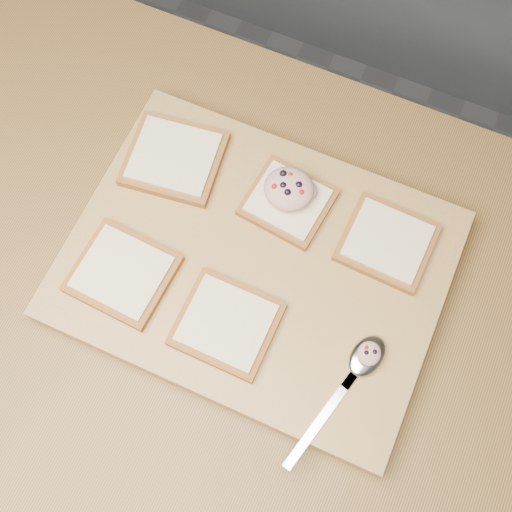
{
  "coord_description": "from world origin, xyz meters",
  "views": [
    {
      "loc": [
        0.2,
        -0.21,
        1.73
      ],
      "look_at": [
        0.08,
        0.05,
        0.96
      ],
      "focal_mm": 45.0,
      "sensor_mm": 36.0,
      "label": 1
    }
  ],
  "objects_px": {
    "cutting_board": "(256,267)",
    "bread_far_center": "(288,202)",
    "tuna_salad_dollop": "(289,189)",
    "spoon": "(361,365)"
  },
  "relations": [
    {
      "from": "cutting_board",
      "to": "bread_far_center",
      "type": "distance_m",
      "value": 0.1
    },
    {
      "from": "bread_far_center",
      "to": "spoon",
      "type": "bearing_deg",
      "value": -44.89
    },
    {
      "from": "cutting_board",
      "to": "tuna_salad_dollop",
      "type": "xyz_separation_m",
      "value": [
        0.0,
        0.1,
        0.05
      ]
    },
    {
      "from": "bread_far_center",
      "to": "cutting_board",
      "type": "bearing_deg",
      "value": -93.51
    },
    {
      "from": "cutting_board",
      "to": "tuna_salad_dollop",
      "type": "relative_size",
      "value": 7.21
    },
    {
      "from": "cutting_board",
      "to": "spoon",
      "type": "bearing_deg",
      "value": -23.04
    },
    {
      "from": "cutting_board",
      "to": "spoon",
      "type": "distance_m",
      "value": 0.19
    },
    {
      "from": "cutting_board",
      "to": "bread_far_center",
      "type": "relative_size",
      "value": 4.14
    },
    {
      "from": "bread_far_center",
      "to": "tuna_salad_dollop",
      "type": "bearing_deg",
      "value": 110.98
    },
    {
      "from": "tuna_salad_dollop",
      "to": "spoon",
      "type": "distance_m",
      "value": 0.25
    }
  ]
}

